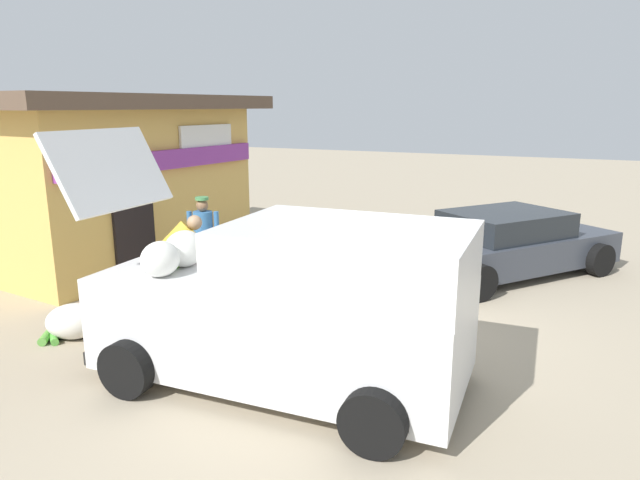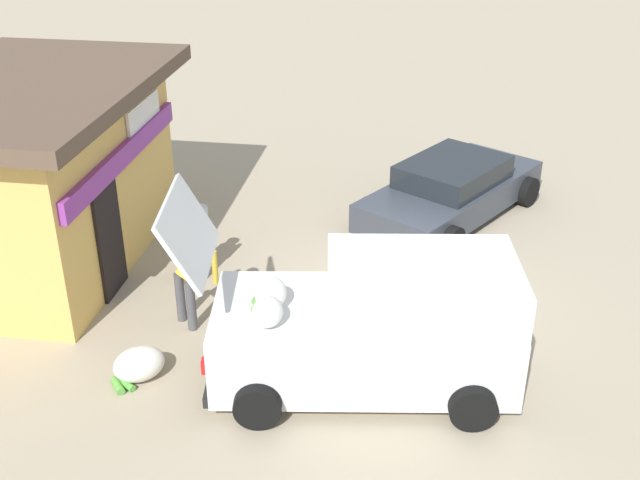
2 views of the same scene
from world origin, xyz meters
TOP-DOWN VIEW (x-y plane):
  - ground_plane at (0.00, 0.00)m, footprint 60.00×60.00m
  - storefront_bar at (0.96, 6.39)m, footprint 6.22×4.50m
  - delivery_van at (-2.33, 0.50)m, footprint 2.39×4.76m
  - parked_sedan at (3.22, -1.09)m, footprint 4.61×4.10m
  - vendor_standing at (0.28, 3.67)m, footprint 0.44×0.53m
  - customer_bending at (-0.93, 3.32)m, footprint 0.72×0.73m
  - unloaded_banana_pile at (-2.47, 3.87)m, footprint 0.95×0.94m
  - paint_bucket at (2.58, 3.97)m, footprint 0.34×0.34m

SIDE VIEW (x-z plane):
  - ground_plane at x=0.00m, z-range 0.00..0.00m
  - paint_bucket at x=2.58m, z-range 0.00..0.36m
  - unloaded_banana_pile at x=-2.47m, z-range -0.02..0.47m
  - parked_sedan at x=3.22m, z-range -0.03..1.18m
  - vendor_standing at x=0.28m, z-range 0.11..1.70m
  - customer_bending at x=-0.93m, z-range 0.16..1.65m
  - delivery_van at x=-2.33m, z-range -0.48..2.38m
  - storefront_bar at x=0.96m, z-range 0.06..3.40m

